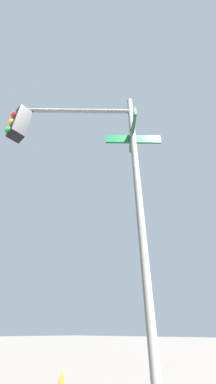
# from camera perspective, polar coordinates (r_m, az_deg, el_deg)

# --- Properties ---
(traffic_signal_near) EXTENTS (2.29, 2.26, 5.54)m
(traffic_signal_near) POSITION_cam_1_polar(r_m,az_deg,el_deg) (4.16, -8.37, 11.10)
(traffic_signal_near) COLOR slate
(traffic_signal_near) RESTS_ON ground_plane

